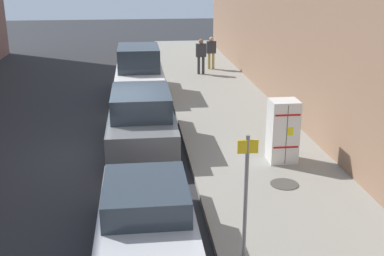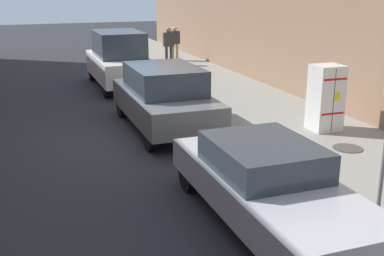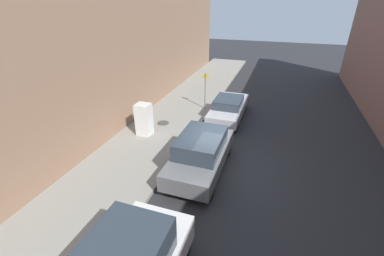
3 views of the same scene
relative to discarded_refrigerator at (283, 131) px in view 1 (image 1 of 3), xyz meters
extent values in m
plane|color=#28282B|center=(4.67, -1.56, -1.02)|extent=(80.00, 80.00, 0.00)
cube|color=gray|center=(0.53, -1.56, -0.94)|extent=(3.99, 44.00, 0.16)
cube|color=#937056|center=(-2.37, -1.56, 3.11)|extent=(1.82, 39.60, 8.26)
cube|color=white|center=(0.00, 0.00, 0.00)|extent=(0.76, 0.69, 1.73)
cube|color=black|center=(0.00, 0.35, 0.00)|extent=(0.01, 0.01, 1.64)
cube|color=yellow|center=(-0.09, 0.35, 0.10)|extent=(0.16, 0.01, 0.22)
cube|color=red|center=(0.00, 0.35, 0.55)|extent=(0.68, 0.01, 0.05)
cube|color=red|center=(0.00, 0.35, -0.35)|extent=(0.68, 0.01, 0.05)
cylinder|color=#47443F|center=(0.37, 1.53, -0.86)|extent=(0.70, 0.70, 0.02)
cylinder|color=slate|center=(2.07, 4.56, 0.34)|extent=(0.07, 0.07, 2.41)
cube|color=yellow|center=(2.07, 4.58, 1.34)|extent=(0.36, 0.02, 0.24)
cylinder|color=#A8934C|center=(-0.13, -12.94, -0.45)|extent=(0.14, 0.14, 0.84)
cylinder|color=#A8934C|center=(0.09, -12.94, -0.45)|extent=(0.14, 0.14, 0.84)
cube|color=#333338|center=(-0.02, -12.94, 0.28)|extent=(0.49, 0.22, 0.63)
sphere|color=tan|center=(-0.02, -12.94, 0.71)|extent=(0.23, 0.23, 0.23)
cylinder|color=#333338|center=(0.57, -11.72, -0.43)|extent=(0.14, 0.14, 0.87)
cylinder|color=#333338|center=(0.80, -11.72, -0.43)|extent=(0.14, 0.14, 0.87)
cube|color=#333338|center=(0.69, -11.72, 0.33)|extent=(0.51, 0.22, 0.65)
sphere|color=#8C664C|center=(0.69, -11.72, 0.78)|extent=(0.24, 0.24, 0.24)
cube|color=silver|center=(3.81, -8.09, -0.24)|extent=(1.92, 4.61, 0.85)
cube|color=#2D3842|center=(3.81, -8.09, 0.66)|extent=(1.69, 2.54, 0.95)
cylinder|color=black|center=(2.98, -6.39, -0.67)|extent=(0.22, 0.72, 0.72)
cylinder|color=black|center=(4.64, -6.39, -0.67)|extent=(0.22, 0.72, 0.72)
cylinder|color=black|center=(2.98, -9.79, -0.67)|extent=(0.22, 0.72, 0.72)
cylinder|color=black|center=(4.64, -9.79, -0.67)|extent=(0.22, 0.72, 0.72)
cube|color=slate|center=(3.81, -2.02, -0.32)|extent=(1.98, 4.56, 0.70)
cube|color=#2D3842|center=(3.81, -2.02, 0.38)|extent=(1.75, 2.51, 0.70)
cylinder|color=black|center=(2.95, -0.35, -0.67)|extent=(0.22, 0.72, 0.72)
cylinder|color=black|center=(4.67, -0.35, -0.67)|extent=(0.22, 0.72, 0.72)
cylinder|color=black|center=(2.95, -3.69, -0.67)|extent=(0.22, 0.72, 0.72)
cylinder|color=black|center=(4.67, -3.69, -0.67)|extent=(0.22, 0.72, 0.72)
cube|color=silver|center=(3.81, 3.94, -0.41)|extent=(1.81, 4.71, 0.55)
cube|color=#2D3842|center=(3.81, 3.70, 0.11)|extent=(1.59, 1.98, 0.50)
cylinder|color=black|center=(3.04, 2.17, -0.69)|extent=(0.22, 0.67, 0.67)
cylinder|color=black|center=(4.59, 2.17, -0.69)|extent=(0.22, 0.67, 0.67)
camera|label=1|loc=(3.89, 12.04, 4.21)|focal=45.00mm
camera|label=2|loc=(7.49, 10.38, 2.87)|focal=45.00mm
camera|label=3|loc=(6.47, -10.95, 5.78)|focal=24.00mm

